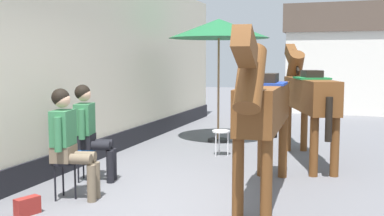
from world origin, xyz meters
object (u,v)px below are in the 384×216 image
seated_visitor_near (68,138)px  saddled_horse_far (308,94)px  saddled_horse_near (263,107)px  satchel_bag (27,206)px  spare_stool_white (221,134)px  cafe_parasol (219,29)px  seated_visitor_far (89,128)px

seated_visitor_near → saddled_horse_far: size_ratio=0.48×
seated_visitor_near → saddled_horse_near: saddled_horse_near is taller
saddled_horse_near → satchel_bag: size_ratio=10.71×
saddled_horse_far → saddled_horse_near: bearing=-98.4°
spare_stool_white → cafe_parasol: bearing=107.3°
saddled_horse_near → satchel_bag: 3.02m
seated_visitor_near → saddled_horse_far: (2.63, 3.21, 0.38)m
seated_visitor_far → saddled_horse_far: (2.84, 2.37, 0.38)m
cafe_parasol → spare_stool_white: (0.42, -1.35, -1.96)m
seated_visitor_near → seated_visitor_far: bearing=104.0°
spare_stool_white → satchel_bag: (-1.23, -3.82, -0.30)m
seated_visitor_near → satchel_bag: bearing=-99.6°
spare_stool_white → seated_visitor_far: bearing=-119.8°
seated_visitor_near → saddled_horse_far: saddled_horse_far is taller
saddled_horse_near → satchel_bag: bearing=-147.9°
seated_visitor_far → saddled_horse_near: bearing=-0.2°
saddled_horse_near → spare_stool_white: (-1.16, 2.32, -0.76)m
seated_visitor_near → saddled_horse_near: (2.28, 0.83, 0.38)m
seated_visitor_near → cafe_parasol: cafe_parasol is taller
seated_visitor_far → saddled_horse_far: saddled_horse_far is taller
seated_visitor_near → spare_stool_white: size_ratio=3.02×
seated_visitor_far → saddled_horse_near: 2.52m
saddled_horse_far → spare_stool_white: 1.69m
seated_visitor_far → satchel_bag: size_ratio=4.96×
satchel_bag → cafe_parasol: bearing=11.3°
saddled_horse_far → satchel_bag: (-2.74, -3.88, -1.06)m
seated_visitor_near → spare_stool_white: bearing=70.5°
saddled_horse_far → spare_stool_white: size_ratio=6.28×
seated_visitor_near → cafe_parasol: bearing=81.2°
seated_visitor_far → seated_visitor_near: bearing=-76.0°
seated_visitor_near → spare_stool_white: 3.37m
seated_visitor_far → saddled_horse_far: size_ratio=0.48×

